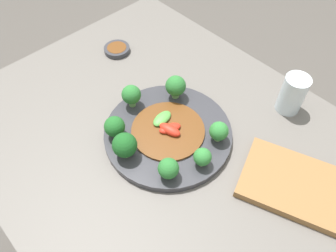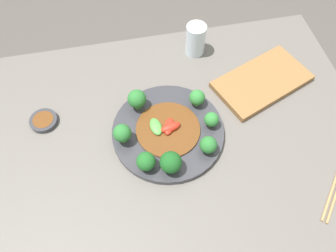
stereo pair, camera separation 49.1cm
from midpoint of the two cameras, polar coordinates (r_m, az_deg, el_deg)
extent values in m
plane|color=#4C4742|center=(1.56, -6.79, -17.79)|extent=(8.00, 8.00, 0.00)
cube|color=#5B5651|center=(1.19, -8.71, -13.40)|extent=(1.10, 0.81, 0.77)
cylinder|color=#333338|center=(0.84, -14.31, -4.70)|extent=(0.32, 0.32, 0.02)
cylinder|color=#89B76B|center=(0.85, -8.31, 1.03)|extent=(0.02, 0.02, 0.01)
sphere|color=#2D7533|center=(0.83, -8.52, 1.96)|extent=(0.05, 0.05, 0.05)
cylinder|color=#70A356|center=(0.85, -22.95, -6.03)|extent=(0.02, 0.02, 0.02)
sphere|color=#286B2D|center=(0.83, -23.64, -5.13)|extent=(0.05, 0.05, 0.05)
cylinder|color=#70A356|center=(0.89, -19.46, 0.49)|extent=(0.02, 0.02, 0.02)
sphere|color=#286B2D|center=(0.86, -20.05, 1.57)|extent=(0.05, 0.05, 0.05)
cylinder|color=#70A356|center=(0.78, -15.23, -11.99)|extent=(0.02, 0.02, 0.02)
sphere|color=#19511E|center=(0.75, -15.76, -11.19)|extent=(0.06, 0.06, 0.06)
cylinder|color=#7AAD5B|center=(0.78, -7.49, -8.57)|extent=(0.02, 0.02, 0.01)
sphere|color=#286B2D|center=(0.76, -7.70, -7.84)|extent=(0.05, 0.05, 0.05)
cylinder|color=#7AAD5B|center=(0.81, -6.08, -3.61)|extent=(0.01, 0.01, 0.01)
sphere|color=#2D7533|center=(0.79, -6.23, -2.83)|extent=(0.04, 0.04, 0.04)
cylinder|color=#7AAD5B|center=(0.80, -19.63, -11.39)|extent=(0.02, 0.02, 0.01)
sphere|color=#1E5B23|center=(0.78, -20.21, -10.69)|extent=(0.05, 0.05, 0.05)
cylinder|color=#5B3314|center=(0.83, -14.50, -4.31)|extent=(0.18, 0.18, 0.01)
ellipsoid|color=red|center=(0.83, -14.40, -3.81)|extent=(0.05, 0.06, 0.02)
ellipsoid|color=#4C933D|center=(0.84, -16.84, -3.79)|extent=(0.04, 0.06, 0.02)
ellipsoid|color=red|center=(0.82, -14.15, -3.98)|extent=(0.06, 0.04, 0.02)
cylinder|color=silver|center=(0.98, -7.13, 13.47)|extent=(0.06, 0.06, 0.11)
cylinder|color=#AD7F4C|center=(0.80, 17.06, -15.20)|extent=(0.15, 0.16, 0.01)
cylinder|color=#333338|center=(1.01, -34.35, -2.19)|extent=(0.08, 0.08, 0.01)
cylinder|color=#5B3314|center=(1.01, -34.52, -2.02)|extent=(0.06, 0.06, 0.00)
cube|color=brown|center=(0.92, 5.53, 5.43)|extent=(0.33, 0.26, 0.02)
camera|label=1|loc=(0.25, 60.03, 12.63)|focal=35.00mm
camera|label=2|loc=(0.25, -119.97, -12.63)|focal=35.00mm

